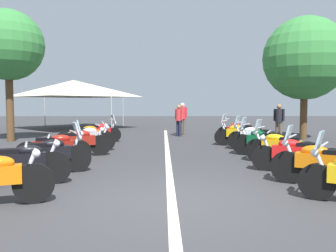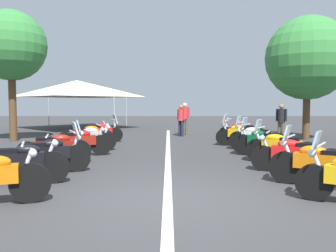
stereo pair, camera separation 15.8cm
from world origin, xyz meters
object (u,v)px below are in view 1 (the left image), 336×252
at_px(motorcycle_right_row_5, 255,137).
at_px(motorcycle_right_row_7, 240,131).
at_px(motorcycle_right_row_3, 280,147).
at_px(bystander_0, 179,118).
at_px(roadside_tree_1, 8,46).
at_px(motorcycle_left_row_7, 98,132).
at_px(motorcycle_right_row_2, 296,154).
at_px(roadside_tree_0, 305,59).
at_px(motorcycle_left_row_3, 55,147).
at_px(motorcycle_left_row_1, 20,163).
at_px(motorcycle_left_row_5, 85,138).
at_px(motorcycle_right_row_4, 263,141).
at_px(bystander_2, 279,119).
at_px(motorcycle_left_row_2, 47,154).
at_px(event_tent, 74,89).
at_px(motorcycle_left_row_4, 77,142).
at_px(bystander_1, 182,116).
at_px(motorcycle_right_row_6, 240,134).
at_px(motorcycle_right_row_1, 323,163).
at_px(motorcycle_left_row_6, 86,135).

xyz_separation_m(motorcycle_right_row_5, motorcycle_right_row_7, (2.62, -0.02, -0.00)).
xyz_separation_m(motorcycle_right_row_3, bystander_0, (8.06, 2.46, 0.46)).
bearing_deg(roadside_tree_1, motorcycle_left_row_7, -97.52).
bearing_deg(motorcycle_right_row_2, roadside_tree_0, -90.62).
distance_m(motorcycle_left_row_3, motorcycle_right_row_3, 6.23).
relative_size(motorcycle_left_row_7, motorcycle_right_row_7, 1.03).
bearing_deg(motorcycle_left_row_1, motorcycle_left_row_5, 72.37).
relative_size(motorcycle_right_row_4, motorcycle_right_row_7, 0.98).
bearing_deg(bystander_2, roadside_tree_0, -26.86).
xyz_separation_m(motorcycle_left_row_2, bystander_2, (7.43, -7.98, 0.49)).
xyz_separation_m(motorcycle_right_row_4, motorcycle_right_row_5, (1.36, -0.11, -0.00)).
xyz_separation_m(motorcycle_left_row_3, motorcycle_right_row_2, (-1.26, -6.19, -0.01)).
bearing_deg(event_tent, motorcycle_left_row_7, -159.13).
height_order(motorcycle_left_row_2, motorcycle_left_row_4, motorcycle_left_row_2).
bearing_deg(motorcycle_left_row_7, motorcycle_left_row_5, -112.11).
distance_m(motorcycle_left_row_1, motorcycle_right_row_5, 8.06).
height_order(motorcycle_left_row_4, roadside_tree_1, roadside_tree_1).
bearing_deg(motorcycle_left_row_7, motorcycle_left_row_1, -113.36).
xyz_separation_m(motorcycle_left_row_1, motorcycle_left_row_5, (5.19, -0.14, -0.01)).
distance_m(motorcycle_left_row_1, motorcycle_left_row_3, 2.50).
relative_size(motorcycle_left_row_1, bystander_1, 1.17).
bearing_deg(bystander_0, motorcycle_right_row_7, 91.39).
height_order(motorcycle_left_row_1, roadside_tree_0, roadside_tree_0).
relative_size(roadside_tree_1, event_tent, 0.89).
height_order(motorcycle_right_row_6, roadside_tree_1, roadside_tree_1).
height_order(motorcycle_left_row_2, roadside_tree_1, roadside_tree_1).
height_order(motorcycle_right_row_6, motorcycle_right_row_7, motorcycle_right_row_6).
height_order(motorcycle_left_row_1, motorcycle_right_row_1, motorcycle_right_row_1).
distance_m(motorcycle_left_row_6, bystander_0, 5.67).
bearing_deg(motorcycle_right_row_4, motorcycle_left_row_5, 18.30).
height_order(motorcycle_left_row_3, motorcycle_right_row_2, motorcycle_left_row_3).
bearing_deg(motorcycle_left_row_5, bystander_0, 44.43).
bearing_deg(roadside_tree_1, bystander_1, -68.88).
xyz_separation_m(motorcycle_left_row_3, motorcycle_right_row_1, (-2.68, -6.17, 0.01)).
xyz_separation_m(motorcycle_left_row_1, motorcycle_left_row_7, (7.80, -0.13, -0.01)).
height_order(motorcycle_left_row_5, bystander_0, bystander_0).
distance_m(motorcycle_left_row_5, motorcycle_right_row_3, 6.58).
bearing_deg(motorcycle_left_row_2, motorcycle_right_row_3, -12.24).
bearing_deg(motorcycle_left_row_2, roadside_tree_0, 15.07).
bearing_deg(motorcycle_left_row_5, motorcycle_left_row_2, -101.98).
xyz_separation_m(motorcycle_left_row_5, motorcycle_right_row_2, (-3.95, -5.97, -0.00)).
height_order(motorcycle_right_row_7, bystander_0, bystander_0).
bearing_deg(motorcycle_right_row_3, motorcycle_left_row_6, 1.61).
bearing_deg(motorcycle_right_row_6, bystander_0, -39.30).
distance_m(bystander_0, event_tent, 8.75).
bearing_deg(bystander_1, motorcycle_left_row_7, 151.78).
height_order(motorcycle_left_row_1, motorcycle_right_row_3, motorcycle_right_row_3).
height_order(motorcycle_right_row_5, motorcycle_right_row_7, motorcycle_right_row_5).
relative_size(bystander_0, bystander_2, 0.97).
relative_size(motorcycle_left_row_4, bystander_0, 1.32).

